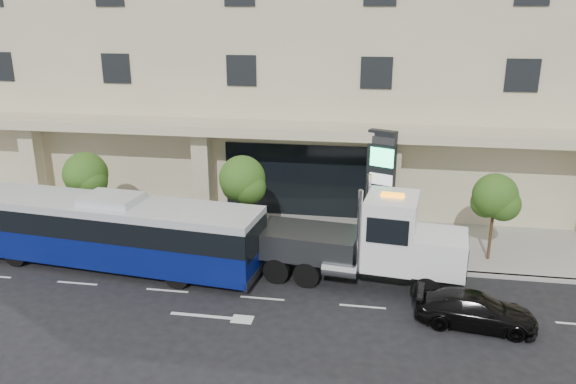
% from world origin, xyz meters
% --- Properties ---
extents(ground, '(120.00, 120.00, 0.00)m').
position_xyz_m(ground, '(0.00, 0.00, 0.00)').
color(ground, black).
rests_on(ground, ground).
extents(sidewalk, '(120.00, 6.00, 0.15)m').
position_xyz_m(sidewalk, '(0.00, 5.00, 0.07)').
color(sidewalk, gray).
rests_on(sidewalk, ground).
extents(curb, '(120.00, 0.30, 0.15)m').
position_xyz_m(curb, '(0.00, 2.00, 0.07)').
color(curb, gray).
rests_on(curb, ground).
extents(convention_center, '(60.00, 17.60, 20.00)m').
position_xyz_m(convention_center, '(-0.00, 15.42, 9.97)').
color(convention_center, tan).
rests_on(convention_center, ground).
extents(tree_left, '(2.27, 2.20, 4.22)m').
position_xyz_m(tree_left, '(-9.97, 3.59, 3.11)').
color(tree_left, '#422B19').
rests_on(tree_left, sidewalk).
extents(tree_mid, '(2.28, 2.20, 4.38)m').
position_xyz_m(tree_mid, '(-1.97, 3.59, 3.26)').
color(tree_mid, '#422B19').
rests_on(tree_mid, sidewalk).
extents(tree_right, '(2.10, 2.00, 4.04)m').
position_xyz_m(tree_right, '(9.53, 3.59, 3.04)').
color(tree_right, '#422B19').
rests_on(tree_right, sidewalk).
extents(city_bus, '(13.54, 4.21, 3.37)m').
position_xyz_m(city_bus, '(-7.06, 0.36, 1.72)').
color(city_bus, black).
rests_on(city_bus, ground).
extents(tow_truck, '(9.82, 3.38, 4.45)m').
position_xyz_m(tow_truck, '(4.10, 0.57, 1.83)').
color(tow_truck, '#2D3033').
rests_on(tow_truck, ground).
extents(black_sedan, '(4.46, 2.22, 1.25)m').
position_xyz_m(black_sedan, '(8.09, -2.19, 0.62)').
color(black_sedan, black).
rests_on(black_sedan, ground).
extents(signage_pylon, '(1.43, 0.97, 5.43)m').
position_xyz_m(signage_pylon, '(4.48, 5.47, 2.91)').
color(signage_pylon, black).
rests_on(signage_pylon, sidewalk).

